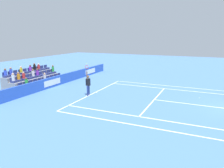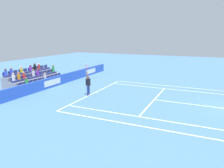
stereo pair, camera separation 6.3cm
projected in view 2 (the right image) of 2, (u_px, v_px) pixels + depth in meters
name	position (u px, v px, depth m)	size (l,w,h in m)	color
line_baseline	(95.00, 92.00, 19.67)	(10.97, 0.10, 0.01)	white
line_service	(154.00, 100.00, 17.44)	(8.23, 0.10, 0.01)	white
line_centre_service	(196.00, 105.00, 16.14)	(0.10, 6.40, 0.01)	white
line_singles_sideline_left	(146.00, 118.00, 13.61)	(0.10, 11.89, 0.01)	white
line_singles_sideline_right	(169.00, 89.00, 20.91)	(0.10, 11.89, 0.01)	white
line_doubles_sideline_left	(139.00, 126.00, 12.39)	(0.10, 11.89, 0.01)	white
line_doubles_sideline_right	(171.00, 86.00, 22.12)	(0.10, 11.89, 0.01)	white
line_centre_mark	(96.00, 93.00, 19.63)	(0.10, 0.20, 0.01)	white
sponsor_barrier	(52.00, 82.00, 21.58)	(22.78, 0.22, 1.03)	blue
tennis_player	(88.00, 84.00, 18.44)	(0.53, 0.39, 2.85)	navy
stadium_stand	(34.00, 80.00, 22.49)	(6.20, 2.85, 2.20)	gray
loose_tennis_ball	(199.00, 98.00, 17.81)	(0.07, 0.07, 0.07)	#D1E533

